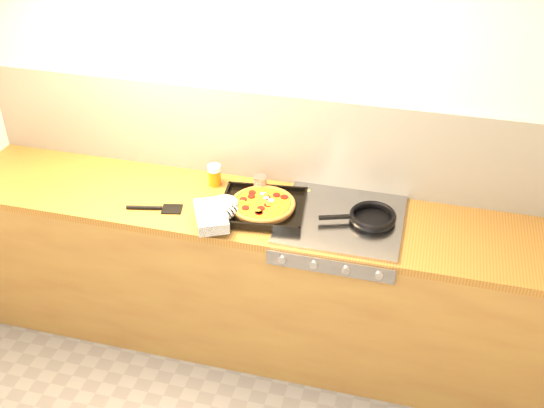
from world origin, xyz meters
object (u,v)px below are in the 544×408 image
(juice_glass, at_px, (214,175))
(frying_pan, at_px, (372,217))
(tomato_can, at_px, (260,185))
(pizza_on_tray, at_px, (249,207))

(juice_glass, bearing_deg, frying_pan, -9.56)
(frying_pan, bearing_deg, juice_glass, 170.44)
(frying_pan, relative_size, juice_glass, 3.40)
(frying_pan, height_order, tomato_can, tomato_can)
(pizza_on_tray, height_order, frying_pan, pizza_on_tray)
(juice_glass, bearing_deg, tomato_can, -3.62)
(tomato_can, bearing_deg, pizza_on_tray, -90.45)
(tomato_can, bearing_deg, juice_glass, 176.38)
(tomato_can, bearing_deg, frying_pan, -12.06)
(tomato_can, distance_m, juice_glass, 0.26)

